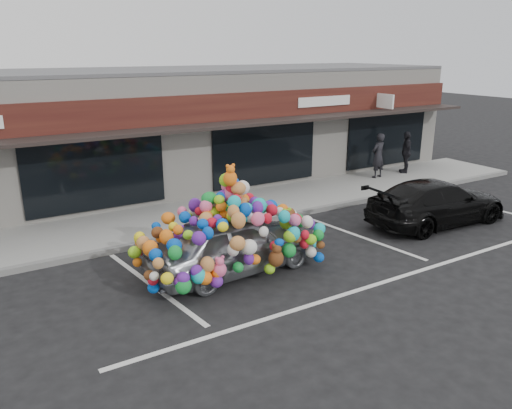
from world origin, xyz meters
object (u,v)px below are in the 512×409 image
toy_car (232,237)px  pedestrian_a (378,156)px  black_sedan (437,202)px  pedestrian_c (406,152)px

toy_car → pedestrian_a: size_ratio=2.56×
toy_car → black_sedan: (6.81, -0.16, -0.20)m
toy_car → pedestrian_c: (10.46, 4.49, 0.13)m
toy_car → pedestrian_c: size_ratio=2.66×
pedestrian_a → pedestrian_c: pedestrian_a is taller
pedestrian_c → black_sedan: bearing=-1.3°
black_sedan → pedestrian_a: bearing=-21.4°
toy_car → black_sedan: bearing=-95.4°
pedestrian_c → toy_car: bearing=-30.0°
pedestrian_a → pedestrian_c: size_ratio=1.04×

